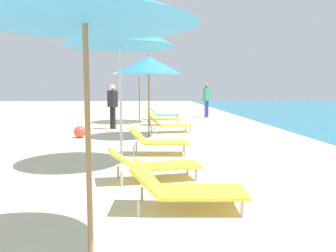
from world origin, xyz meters
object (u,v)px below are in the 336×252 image
Objects in this scene: lounger_third_shoreside at (158,140)px; lounger_third_inland at (153,164)px; lounger_farthest_inland at (162,118)px; person_walking_far at (207,97)px; lounger_fourth_shoreside at (169,124)px; person_walking_mid at (113,102)px; umbrella_second at (84,2)px; umbrella_farthest at (139,69)px; umbrella_third at (120,31)px; lounger_farthest_shoreside at (163,114)px; umbrella_fourth at (149,65)px; lounger_second_shoreside at (185,188)px.

lounger_third_shoreside is 2.28m from lounger_third_inland.
lounger_farthest_inland is 0.89× the size of person_walking_far.
lounger_third_inland is 6.23m from lounger_fourth_shoreside.
lounger_fourth_shoreside is (0.56, 3.92, -0.05)m from lounger_third_shoreside.
person_walking_mid reaches higher than lounger_fourth_shoreside.
person_walking_far is at bearing 75.87° from umbrella_second.
umbrella_third is at bearing -91.68° from umbrella_farthest.
person_walking_mid is (-0.71, 6.09, -1.64)m from umbrella_third.
umbrella_second is 1.73× the size of lounger_farthest_shoreside.
umbrella_fourth reaches higher than lounger_farthest_shoreside.
umbrella_second reaches higher than lounger_third_shoreside.
umbrella_third reaches higher than lounger_third_inland.
umbrella_second is at bearing -90.40° from umbrella_third.
lounger_third_inland is (0.64, 2.67, -2.01)m from umbrella_second.
lounger_farthest_shoreside is 2.67m from person_walking_far.
lounger_farthest_shoreside is at bearing 46.01° from umbrella_farthest.
person_walking_far reaches higher than lounger_fourth_shoreside.
lounger_farthest_shoreside is at bearing 78.74° from lounger_fourth_shoreside.
lounger_fourth_shoreside is at bearing 54.53° from umbrella_fourth.
umbrella_third is 9.99m from lounger_farthest_shoreside.
person_walking_mid is at bearing 89.70° from lounger_third_inland.
lounger_second_shoreside is 0.94× the size of lounger_fourth_shoreside.
lounger_farthest_inland is at bearing 83.70° from umbrella_second.
lounger_farthest_inland is 0.94× the size of person_walking_mid.
lounger_third_shoreside is at bearing 63.24° from person_walking_mid.
umbrella_second is at bearing -91.28° from umbrella_farthest.
lounger_third_inland is 0.99× the size of lounger_fourth_shoreside.
umbrella_fourth is 1.48× the size of person_walking_far.
umbrella_farthest is at bearing 94.57° from umbrella_fourth.
umbrella_fourth is at bearing -87.17° from lounger_farthest_inland.
lounger_second_shoreside is 3.72m from lounger_third_shoreside.
lounger_third_shoreside reaches higher than lounger_fourth_shoreside.
umbrella_second is 13.76m from lounger_farthest_shoreside.
lounger_second_shoreside is (1.02, 1.23, -2.01)m from umbrella_second.
lounger_third_shoreside is 0.88× the size of lounger_third_inland.
person_walking_far is at bearing 71.15° from umbrella_third.
umbrella_second is at bearing -114.07° from lounger_third_inland.
lounger_third_inland is (-0.37, 1.44, -0.00)m from lounger_second_shoreside.
person_walking_mid is 0.95× the size of person_walking_far.
lounger_second_shoreside is at bearing -103.55° from lounger_fourth_shoreside.
person_walking_mid is at bearing 93.91° from umbrella_second.
person_walking_mid is (-2.07, -3.52, 0.72)m from lounger_farthest_shoreside.
lounger_fourth_shoreside is (0.34, 7.63, 0.00)m from lounger_second_shoreside.
lounger_third_shoreside is at bearing -80.91° from lounger_farthest_inland.
person_walking_mid reaches higher than lounger_farthest_shoreside.
lounger_third_inland is 7.50m from person_walking_mid.
umbrella_second reaches higher than lounger_farthest_shoreside.
umbrella_third is 1.73× the size of person_walking_far.
umbrella_third reaches higher than umbrella_farthest.
person_walking_mid is (-0.69, 10.02, -1.28)m from umbrella_second.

